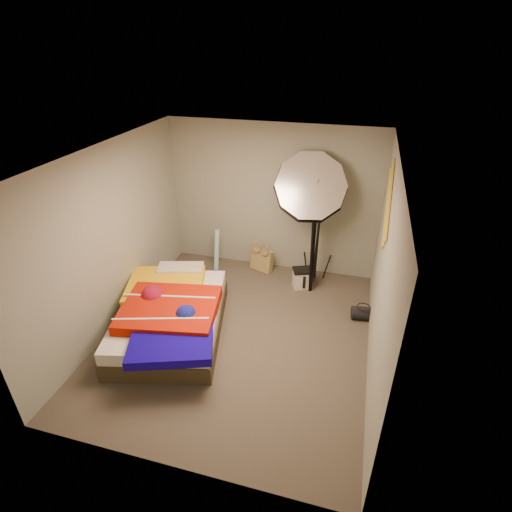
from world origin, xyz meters
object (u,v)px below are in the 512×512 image
(wrapping_roll, at_px, (217,250))
(camera_case, at_px, (303,279))
(bed, at_px, (171,315))
(duffel_bag, at_px, (363,313))
(tote_bag, at_px, (262,260))
(photo_umbrella, at_px, (310,188))
(camera_tripod, at_px, (313,247))

(wrapping_roll, height_order, camera_case, wrapping_roll)
(camera_case, xyz_separation_m, bed, (-1.57, -1.61, 0.13))
(duffel_bag, bearing_deg, camera_case, 140.36)
(tote_bag, bearing_deg, photo_umbrella, 6.24)
(tote_bag, xyz_separation_m, camera_case, (0.78, -0.35, -0.05))
(photo_umbrella, bearing_deg, duffel_bag, -37.87)
(bed, height_order, camera_tripod, camera_tripod)
(bed, bearing_deg, photo_umbrella, 48.36)
(duffel_bag, distance_m, bed, 2.75)
(tote_bag, bearing_deg, wrapping_roll, -149.58)
(wrapping_roll, xyz_separation_m, bed, (-0.01, -1.81, -0.08))
(wrapping_roll, height_order, camera_tripod, camera_tripod)
(bed, relative_size, camera_tripod, 1.66)
(camera_tripod, bearing_deg, photo_umbrella, 120.92)
(duffel_bag, xyz_separation_m, camera_tripod, (-0.84, 0.53, 0.70))
(tote_bag, relative_size, photo_umbrella, 0.17)
(tote_bag, bearing_deg, camera_case, -3.99)
(duffel_bag, bearing_deg, photo_umbrella, 134.26)
(wrapping_roll, relative_size, duffel_bag, 2.27)
(tote_bag, xyz_separation_m, camera_tripod, (0.92, -0.42, 0.59))
(camera_case, bearing_deg, photo_umbrella, 69.60)
(tote_bag, height_order, photo_umbrella, photo_umbrella)
(tote_bag, relative_size, wrapping_roll, 0.55)
(duffel_bag, bearing_deg, wrapping_roll, 154.42)
(camera_tripod, bearing_deg, bed, -138.17)
(tote_bag, distance_m, wrapping_roll, 0.81)
(bed, relative_size, photo_umbrella, 1.00)
(camera_case, bearing_deg, bed, -154.68)
(wrapping_roll, height_order, photo_umbrella, photo_umbrella)
(wrapping_roll, xyz_separation_m, duffel_bag, (2.55, -0.81, -0.27))
(wrapping_roll, bearing_deg, photo_umbrella, -1.69)
(wrapping_roll, bearing_deg, camera_tripod, -9.37)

